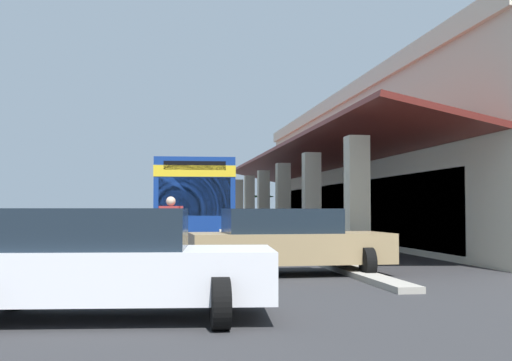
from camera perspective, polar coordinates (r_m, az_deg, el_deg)
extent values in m
plane|color=#2D2D30|center=(31.41, 5.83, -5.12)|extent=(120.00, 120.00, 0.00)
cube|color=#9E998E|center=(29.87, -0.04, -5.16)|extent=(37.26, 0.50, 0.12)
cube|color=beige|center=(32.72, 17.02, 0.43)|extent=(31.05, 12.00, 6.10)
cube|color=beige|center=(33.05, 16.94, 6.24)|extent=(31.35, 12.30, 0.60)
cube|color=beige|center=(42.77, -1.51, -2.18)|extent=(0.55, 0.55, 3.36)
cube|color=beige|center=(37.64, -0.58, -2.14)|extent=(0.55, 0.55, 3.36)
cube|color=beige|center=(32.52, 0.65, -2.08)|extent=(0.55, 0.55, 3.36)
cube|color=beige|center=(27.42, 2.34, -2.01)|extent=(0.55, 0.55, 3.36)
cube|color=beige|center=(22.35, 4.80, -1.90)|extent=(0.55, 0.55, 3.36)
cube|color=beige|center=(17.35, 8.68, -1.72)|extent=(0.55, 0.55, 3.36)
cube|color=#5B1E19|center=(30.30, 3.89, 1.79)|extent=(31.05, 3.16, 0.82)
cube|color=#19232D|center=(30.60, 6.91, -2.56)|extent=(26.08, 0.08, 2.40)
cube|color=navy|center=(26.24, -5.59, -1.88)|extent=(11.07, 2.86, 2.75)
cube|color=yellow|center=(26.26, -5.58, 0.14)|extent=(11.09, 2.88, 0.36)
cube|color=#19232D|center=(26.54, -5.60, -1.40)|extent=(9.31, 2.84, 0.90)
cube|color=#19232D|center=(20.77, -5.30, -1.38)|extent=(0.12, 2.24, 1.20)
cube|color=black|center=(20.80, -5.29, 1.29)|extent=(0.12, 1.94, 0.28)
cube|color=black|center=(20.66, -5.30, -5.26)|extent=(0.27, 2.45, 0.24)
cube|color=silver|center=(20.77, -2.84, -4.43)|extent=(0.07, 0.24, 0.16)
cube|color=silver|center=(20.72, -7.78, -4.41)|extent=(0.07, 0.24, 0.16)
cube|color=silver|center=(27.79, -5.64, 1.17)|extent=(2.45, 1.85, 0.24)
cylinder|color=black|center=(22.69, -2.19, -4.89)|extent=(1.00, 0.30, 1.00)
cylinder|color=black|center=(22.63, -8.67, -4.87)|extent=(1.00, 0.30, 1.00)
cylinder|color=black|center=(29.38, -3.22, -4.34)|extent=(1.00, 0.30, 1.00)
cylinder|color=black|center=(29.33, -8.22, -4.32)|extent=(1.00, 0.30, 1.00)
cube|color=navy|center=(31.83, -19.29, -3.88)|extent=(4.56, 2.22, 0.66)
cube|color=#19232D|center=(32.01, -19.17, -2.80)|extent=(2.61, 1.82, 0.54)
cylinder|color=black|center=(30.15, -18.47, -4.51)|extent=(0.64, 0.22, 0.64)
cylinder|color=black|center=(33.04, -17.05, -4.34)|extent=(0.64, 0.22, 0.64)
cylinder|color=black|center=(33.53, -20.04, -4.27)|extent=(0.64, 0.22, 0.64)
cube|color=#9E845B|center=(14.82, 2.92, -5.79)|extent=(1.96, 4.46, 0.66)
cube|color=#19232D|center=(14.76, 2.16, -3.48)|extent=(1.68, 2.52, 0.54)
cylinder|color=black|center=(16.11, 7.39, -6.51)|extent=(0.64, 0.22, 0.64)
cylinder|color=black|center=(14.41, 9.60, -6.97)|extent=(0.64, 0.22, 0.64)
cylinder|color=black|center=(15.46, -3.30, -6.70)|extent=(0.64, 0.22, 0.64)
cylinder|color=black|center=(13.68, -2.35, -7.25)|extent=(0.64, 0.22, 0.64)
cube|color=silver|center=(9.12, -12.64, -7.83)|extent=(2.17, 4.54, 0.66)
cube|color=#19232D|center=(9.11, -13.85, -4.04)|extent=(1.79, 2.59, 0.54)
cylinder|color=black|center=(9.93, -3.14, -9.06)|extent=(0.64, 0.22, 0.64)
cylinder|color=black|center=(8.14, -3.08, -10.52)|extent=(0.64, 0.22, 0.64)
cylinder|color=black|center=(10.35, -20.13, -8.64)|extent=(0.64, 0.22, 0.64)
cylinder|color=navy|center=(16.56, -7.22, -5.99)|extent=(0.16, 0.16, 0.88)
cylinder|color=navy|center=(16.82, -7.50, -5.93)|extent=(0.16, 0.16, 0.88)
cube|color=#B23333|center=(16.66, -7.35, -3.32)|extent=(0.41, 0.56, 0.66)
sphere|color=beige|center=(16.66, -7.34, -1.78)|extent=(0.24, 0.24, 0.24)
cylinder|color=#B23333|center=(16.49, -6.44, -3.22)|extent=(0.09, 0.09, 0.59)
cylinder|color=#B23333|center=(16.83, -8.24, -3.20)|extent=(0.09, 0.09, 0.59)
cube|color=#4C4742|center=(39.37, 0.36, -4.20)|extent=(0.82, 0.82, 0.54)
cylinder|color=#332319|center=(39.36, 0.36, -3.79)|extent=(0.70, 0.70, 0.02)
cylinder|color=brown|center=(39.35, 0.36, -2.69)|extent=(0.16, 0.16, 1.53)
ellipsoid|color=#195123|center=(38.87, 0.66, -1.30)|extent=(1.07, 0.47, 0.17)
ellipsoid|color=#195123|center=(39.35, 0.94, -1.38)|extent=(0.35, 0.82, 0.15)
ellipsoid|color=#195123|center=(39.82, 0.38, -1.38)|extent=(0.96, 0.38, 0.19)
ellipsoid|color=#195123|center=(39.20, -0.36, -1.38)|extent=(0.37, 1.05, 0.18)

